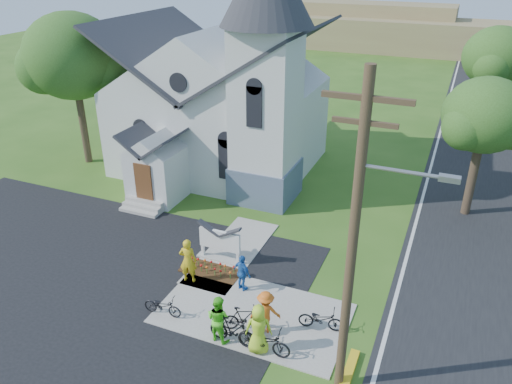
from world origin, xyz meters
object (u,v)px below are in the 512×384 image
at_px(bike_1, 233,331).
at_px(church_sign, 220,241).
at_px(bike_2, 264,341).
at_px(cyclist_3, 265,312).
at_px(bike_3, 244,318).
at_px(bike_4, 321,319).
at_px(cyclist_1, 218,318).
at_px(cyclist_4, 259,329).
at_px(utility_pole, 356,238).
at_px(cyclist_2, 242,273).
at_px(cyclist_0, 188,260).
at_px(bike_0, 162,306).

bearing_deg(bike_1, church_sign, 31.30).
xyz_separation_m(bike_2, cyclist_3, (-0.35, 0.99, 0.33)).
distance_m(bike_2, bike_3, 1.32).
bearing_deg(bike_4, church_sign, 55.10).
relative_size(cyclist_1, cyclist_4, 0.95).
height_order(church_sign, utility_pole, utility_pole).
bearing_deg(cyclist_1, utility_pole, -173.95).
distance_m(bike_1, bike_3, 0.78).
bearing_deg(cyclist_3, cyclist_2, -70.04).
relative_size(cyclist_1, cyclist_3, 1.07).
distance_m(cyclist_0, bike_1, 4.11).
xyz_separation_m(church_sign, cyclist_4, (3.64, -4.40, -0.04)).
bearing_deg(bike_1, bike_0, 83.70).
bearing_deg(church_sign, utility_pole, -35.60).
height_order(cyclist_1, bike_4, cyclist_1).
xyz_separation_m(cyclist_0, bike_3, (3.27, -1.77, -0.49)).
height_order(cyclist_2, bike_3, cyclist_2).
bearing_deg(cyclist_1, church_sign, -54.12).
distance_m(bike_1, cyclist_4, 1.03).
xyz_separation_m(utility_pole, bike_3, (-3.80, 1.08, -4.86)).
bearing_deg(utility_pole, bike_1, 175.57).
relative_size(bike_0, cyclist_4, 0.81).
xyz_separation_m(bike_0, cyclist_3, (3.84, 0.67, 0.43)).
height_order(bike_1, cyclist_3, cyclist_3).
bearing_deg(bike_3, bike_0, 74.19).
distance_m(cyclist_1, cyclist_3, 1.67).
bearing_deg(church_sign, cyclist_3, -44.32).
relative_size(cyclist_2, cyclist_4, 0.84).
height_order(bike_0, bike_4, bike_4).
xyz_separation_m(cyclist_1, bike_1, (0.55, 0.00, -0.36)).
distance_m(cyclist_3, cyclist_4, 1.01).
xyz_separation_m(cyclist_1, bike_4, (3.13, 1.87, -0.47)).
height_order(church_sign, cyclist_4, cyclist_4).
xyz_separation_m(cyclist_3, cyclist_4, (0.15, -0.99, 0.10)).
xyz_separation_m(utility_pole, bike_1, (-3.87, 0.30, -4.82)).
relative_size(cyclist_1, cyclist_2, 1.14).
relative_size(bike_2, bike_4, 1.17).
distance_m(cyclist_1, bike_4, 3.67).
distance_m(utility_pole, cyclist_1, 6.29).
height_order(utility_pole, cyclist_1, utility_pole).
height_order(cyclist_2, bike_4, cyclist_2).
bearing_deg(cyclist_4, bike_2, 159.72).
distance_m(cyclist_1, bike_2, 1.74).
distance_m(bike_3, bike_4, 2.73).
bearing_deg(bike_1, cyclist_1, 89.82).
bearing_deg(cyclist_0, bike_1, 127.73).
distance_m(church_sign, cyclist_4, 5.71).
bearing_deg(cyclist_2, cyclist_1, 121.19).
relative_size(bike_0, bike_4, 0.94).
height_order(bike_1, cyclist_2, cyclist_2).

